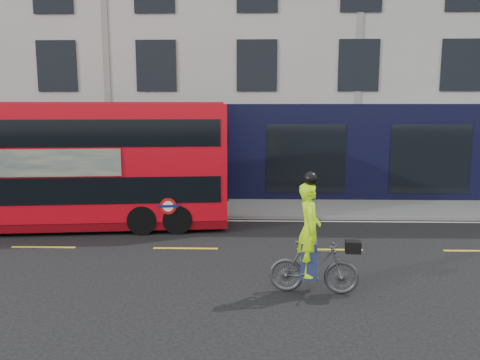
{
  "coord_description": "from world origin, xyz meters",
  "views": [
    {
      "loc": [
        5.87,
        -10.98,
        3.91
      ],
      "look_at": [
        5.5,
        2.26,
        1.82
      ],
      "focal_mm": 35.0,
      "sensor_mm": 36.0,
      "label": 1
    }
  ],
  "objects": [
    {
      "name": "ground",
      "position": [
        0.0,
        0.0,
        0.0
      ],
      "size": [
        120.0,
        120.0,
        0.0
      ],
      "primitive_type": "plane",
      "color": "black",
      "rests_on": "ground"
    },
    {
      "name": "pavement",
      "position": [
        0.0,
        6.5,
        0.06
      ],
      "size": [
        60.0,
        3.0,
        0.12
      ],
      "primitive_type": "cube",
      "color": "slate",
      "rests_on": "ground"
    },
    {
      "name": "kerb",
      "position": [
        0.0,
        5.0,
        0.07
      ],
      "size": [
        60.0,
        0.12,
        0.13
      ],
      "primitive_type": "cube",
      "color": "slate",
      "rests_on": "ground"
    },
    {
      "name": "building_terrace",
      "position": [
        0.0,
        12.94,
        7.49
      ],
      "size": [
        50.0,
        10.07,
        15.0
      ],
      "color": "#B6B4AC",
      "rests_on": "ground"
    },
    {
      "name": "road_edge_line",
      "position": [
        0.0,
        4.7,
        0.0
      ],
      "size": [
        58.0,
        0.1,
        0.01
      ],
      "primitive_type": "cube",
      "color": "silver",
      "rests_on": "ground"
    },
    {
      "name": "lane_dashes",
      "position": [
        0.0,
        1.5,
        0.0
      ],
      "size": [
        58.0,
        0.12,
        0.01
      ],
      "primitive_type": null,
      "color": "gold",
      "rests_on": "ground"
    },
    {
      "name": "bus",
      "position": [
        0.05,
        3.67,
        2.07
      ],
      "size": [
        10.19,
        3.34,
        4.03
      ],
      "rotation": [
        0.0,
        0.0,
        0.11
      ],
      "color": "red",
      "rests_on": "ground"
    },
    {
      "name": "cyclist",
      "position": [
        7.12,
        -1.52,
        0.88
      ],
      "size": [
        1.92,
        0.76,
        2.59
      ],
      "rotation": [
        0.0,
        0.0,
        -0.1
      ],
      "color": "#424447",
      "rests_on": "ground"
    }
  ]
}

